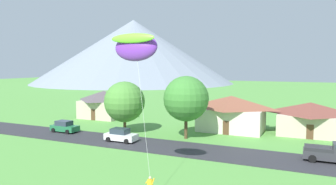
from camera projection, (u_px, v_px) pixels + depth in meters
name	position (u px, v px, depth m)	size (l,w,h in m)	color
road_strip	(212.00, 152.00, 35.72)	(160.00, 6.46, 0.08)	#2D2D33
mountain_east_ridge	(134.00, 52.00, 179.60)	(112.69, 112.69, 35.81)	gray
house_leftmost	(231.00, 113.00, 47.56)	(10.15, 7.01, 5.31)	beige
house_right_center	(310.00, 118.00, 45.09)	(9.36, 7.67, 4.61)	beige
house_rightmost	(104.00, 104.00, 59.60)	(8.34, 7.22, 5.13)	beige
tree_near_left	(125.00, 102.00, 45.83)	(5.97, 5.97, 7.58)	#4C3823
tree_center	(186.00, 99.00, 42.10)	(6.12, 6.12, 8.50)	#4C3823
parked_car_white_west_end	(121.00, 135.00, 40.62)	(4.22, 2.11, 1.68)	white
parked_car_green_mid_west	(65.00, 127.00, 46.31)	(4.24, 2.15, 1.68)	#237042
pickup_truck_charcoal_west_side	(332.00, 153.00, 31.86)	(5.21, 2.34, 1.99)	#333338
kite_flyer_with_kite	(136.00, 48.00, 24.93)	(4.43, 2.93, 12.54)	#3D3D42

